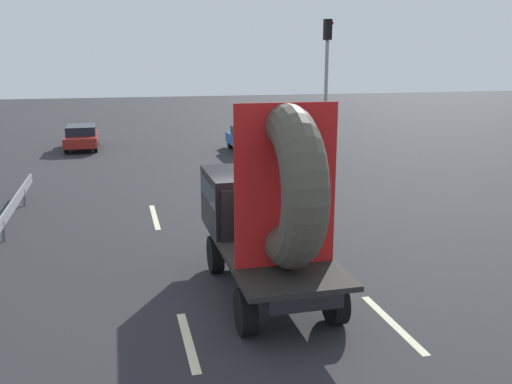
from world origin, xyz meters
TOP-DOWN VIEW (x-y plane):
  - ground_plane at (0.00, 0.00)m, footprint 120.00×120.00m
  - flatbed_truck at (-0.22, -0.02)m, footprint 2.02×5.15m
  - distant_sedan at (3.57, 17.41)m, footprint 1.69×3.94m
  - traffic_light at (6.35, 13.75)m, footprint 0.42×0.36m
  - lane_dash_left_near at (-2.11, -1.72)m, footprint 0.16×2.17m
  - lane_dash_left_far at (-2.11, 6.27)m, footprint 0.16×2.77m
  - lane_dash_right_near at (1.67, -1.99)m, footprint 0.16×2.41m
  - lane_dash_right_far at (1.67, 5.54)m, footprint 0.16×2.34m
  - oncoming_car at (-4.93, 20.43)m, footprint 1.66×3.87m

SIDE VIEW (x-z plane):
  - ground_plane at x=0.00m, z-range 0.00..0.00m
  - lane_dash_left_near at x=-2.11m, z-range 0.00..0.01m
  - lane_dash_left_far at x=-2.11m, z-range 0.00..0.01m
  - lane_dash_right_near at x=1.67m, z-range 0.00..0.01m
  - lane_dash_right_far at x=1.67m, z-range 0.00..0.01m
  - oncoming_car at x=-4.93m, z-range 0.05..1.31m
  - distant_sedan at x=3.57m, z-range 0.05..1.33m
  - flatbed_truck at x=-0.22m, z-range -0.13..3.94m
  - traffic_light at x=6.35m, z-range 0.93..7.40m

